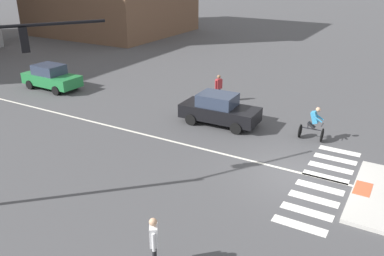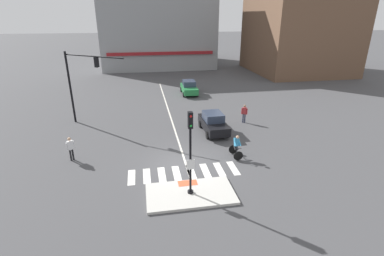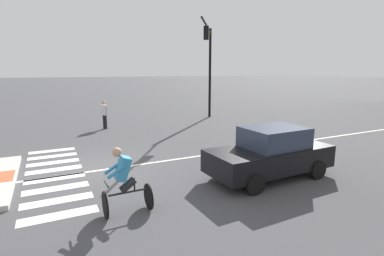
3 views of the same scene
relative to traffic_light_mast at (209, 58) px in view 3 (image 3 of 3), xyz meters
The scene contains 15 objects.
ground_plane 12.41m from the traffic_light_mast, 50.64° to the right, with size 300.00×300.00×0.00m, color #474749.
tactile_pad_front 14.29m from the traffic_light_mast, 57.28° to the right, with size 1.10×0.60×0.01m, color #DB5B38.
crosswalk_stripe_a 11.69m from the traffic_light_mast, 67.41° to the right, with size 0.44×1.80×0.01m, color silver.
crosswalk_stripe_b 12.05m from the traffic_light_mast, 63.10° to the right, with size 0.44×1.80×0.01m, color silver.
crosswalk_stripe_c 12.47m from the traffic_light_mast, 59.10° to the right, with size 0.44×1.80×0.01m, color silver.
crosswalk_stripe_d 12.94m from the traffic_light_mast, 55.41° to the right, with size 0.44×1.80×0.01m, color silver.
crosswalk_stripe_e 13.45m from the traffic_light_mast, 52.02° to the right, with size 0.44×1.80×0.01m, color silver.
crosswalk_stripe_f 14.01m from the traffic_light_mast, 48.92° to the right, with size 0.44×1.80×0.01m, color silver.
crosswalk_stripe_g 14.60m from the traffic_light_mast, 46.08° to the right, with size 0.44×1.80×0.01m, color silver.
crosswalk_stripe_h 15.23m from the traffic_light_mast, 43.49° to the right, with size 0.44×1.80×0.01m, color silver.
lane_centre_line 8.83m from the traffic_light_mast, ahead, with size 0.14×28.00×0.01m, color silver.
traffic_light_mast is the anchor object (origin of this frame).
car_black_eastbound_mid 11.98m from the traffic_light_mast, 19.48° to the right, with size 1.95×4.15×1.64m.
cyclist 14.56m from the traffic_light_mast, 37.50° to the right, with size 0.68×1.10×1.68m.
pedestrian_at_curb_left 7.82m from the traffic_light_mast, 88.24° to the right, with size 0.47×0.38×1.67m.
Camera 3 is at (10.43, -1.08, 3.41)m, focal length 27.56 mm.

